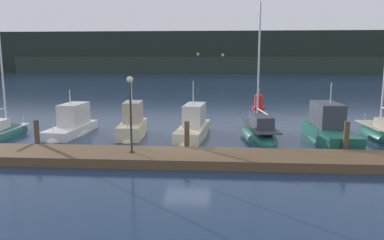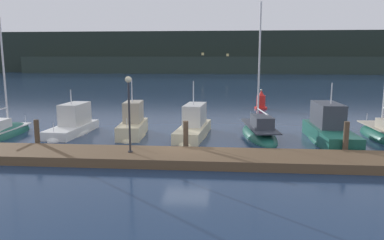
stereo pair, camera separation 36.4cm
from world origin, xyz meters
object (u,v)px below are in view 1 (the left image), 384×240
Objects in this scene: motorboat_berth_3 at (72,129)px; motorboat_berth_7 at (328,134)px; sailboat_berth_6 at (259,134)px; dock_lamppost at (130,102)px; motorboat_berth_5 at (193,130)px; sailboat_berth_8 at (383,136)px; channel_buoy at (259,101)px; sailboat_berth_2 at (3,135)px; motorboat_berth_4 at (132,129)px.

motorboat_berth_3 is 0.81× the size of motorboat_berth_7.
motorboat_berth_7 is (4.11, -1.22, 0.29)m from sailboat_berth_6.
motorboat_berth_7 is 12.50m from dock_lamppost.
dock_lamppost is (5.63, -6.32, 2.67)m from motorboat_berth_3.
motorboat_berth_5 is 7.26m from dock_lamppost.
motorboat_berth_7 is 0.77× the size of sailboat_berth_8.
sailboat_berth_6 reaches higher than sailboat_berth_8.
sailboat_berth_8 is 4.67× the size of channel_buoy.
sailboat_berth_8 is at bearing 3.41° from sailboat_berth_2.
motorboat_berth_3 is 1.25× the size of motorboat_berth_4.
sailboat_berth_8 reaches higher than motorboat_berth_5.
sailboat_berth_2 is at bearing -179.20° from motorboat_berth_7.
motorboat_berth_4 is at bearing 102.85° from dock_lamppost.
sailboat_berth_6 is at bearing 3.23° from motorboat_berth_4.
motorboat_berth_3 is 19.38m from channel_buoy.
motorboat_berth_4 is 1.22× the size of dock_lamppost.
channel_buoy is at bearing 44.15° from motorboat_berth_3.
motorboat_berth_3 is 0.91× the size of motorboat_berth_5.
motorboat_berth_3 is 8.27m from motorboat_berth_5.
channel_buoy is 21.60m from dock_lamppost.
sailboat_berth_8 reaches higher than motorboat_berth_4.
motorboat_berth_3 is at bearing -179.79° from sailboat_berth_8.
channel_buoy is (5.63, 13.59, 0.35)m from motorboat_berth_5.
motorboat_berth_4 is 0.50× the size of sailboat_berth_8.
motorboat_berth_4 is (8.31, 1.04, 0.32)m from sailboat_berth_2.
motorboat_berth_7 is at bearing 0.80° from sailboat_berth_2.
dock_lamppost is at bearing -112.65° from channel_buoy.
sailboat_berth_8 is (24.51, 1.46, 0.01)m from sailboat_berth_2.
sailboat_berth_6 is at bearing 5.20° from sailboat_berth_2.
motorboat_berth_4 is 12.45m from motorboat_berth_7.
sailboat_berth_2 is at bearing -172.83° from motorboat_berth_4.
sailboat_berth_2 is 1.47× the size of motorboat_berth_3.
motorboat_berth_7 reaches higher than motorboat_berth_5.
sailboat_berth_2 is 11.23m from dock_lamppost.
dock_lamppost reaches higher than motorboat_berth_3.
motorboat_berth_4 is 16.22m from sailboat_berth_8.
motorboat_berth_5 is 8.48m from motorboat_berth_7.
motorboat_berth_5 is at bearing -0.66° from motorboat_berth_3.
motorboat_berth_3 is 16.73m from motorboat_berth_7.
motorboat_berth_4 is at bearing -178.52° from sailboat_berth_8.
motorboat_berth_5 is (8.27, -0.10, 0.05)m from motorboat_berth_3.
sailboat_berth_6 is at bearing 0.57° from motorboat_berth_3.
channel_buoy is (1.32, 13.37, 0.57)m from sailboat_berth_6.
motorboat_berth_5 is at bearing 173.20° from motorboat_berth_7.
sailboat_berth_8 is (20.48, 0.07, -0.22)m from motorboat_berth_3.
channel_buoy is at bearing 55.15° from motorboat_berth_4.
motorboat_berth_4 is 6.65m from dock_lamppost.
sailboat_berth_6 is at bearing 2.93° from motorboat_berth_5.
motorboat_berth_3 is 2.93× the size of channel_buoy.
sailboat_berth_6 is 1.01× the size of sailboat_berth_8.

